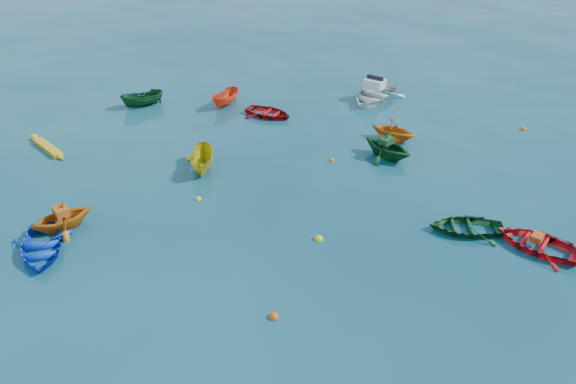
% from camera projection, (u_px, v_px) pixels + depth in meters
% --- Properties ---
extents(ground, '(160.00, 160.00, 0.00)m').
position_uv_depth(ground, '(234.00, 257.00, 22.69)').
color(ground, '#0A3A4C').
rests_on(ground, ground).
extents(dinghy_blue_sw, '(4.17, 4.19, 0.71)m').
position_uv_depth(dinghy_blue_sw, '(42.00, 252.00, 22.99)').
color(dinghy_blue_sw, blue).
rests_on(dinghy_blue_sw, ground).
extents(dinghy_orange_w, '(3.18, 3.34, 1.38)m').
position_uv_depth(dinghy_orange_w, '(64.00, 228.00, 24.48)').
color(dinghy_orange_w, orange).
rests_on(dinghy_orange_w, ground).
extents(sampan_yellow_mid, '(2.36, 3.09, 1.13)m').
position_uv_depth(sampan_yellow_mid, '(204.00, 169.00, 29.16)').
color(sampan_yellow_mid, gold).
rests_on(sampan_yellow_mid, ground).
extents(dinghy_green_e, '(3.76, 3.25, 0.65)m').
position_uv_depth(dinghy_green_e, '(465.00, 231.00, 24.31)').
color(dinghy_green_e, '#0F431C').
rests_on(dinghy_green_e, ground).
extents(dinghy_red_nw, '(3.23, 2.41, 0.64)m').
position_uv_depth(dinghy_red_nw, '(269.00, 116.00, 35.17)').
color(dinghy_red_nw, '#A30D0D').
rests_on(dinghy_red_nw, ground).
extents(sampan_orange_n, '(1.08, 2.76, 1.06)m').
position_uv_depth(sampan_orange_n, '(226.00, 105.00, 36.74)').
color(sampan_orange_n, '#F54017').
rests_on(sampan_orange_n, ground).
extents(dinghy_green_n, '(3.60, 3.37, 1.53)m').
position_uv_depth(dinghy_green_n, '(386.00, 157.00, 30.31)').
color(dinghy_green_n, '#10461E').
rests_on(dinghy_green_n, ground).
extents(dinghy_red_ne, '(3.80, 3.07, 0.70)m').
position_uv_depth(dinghy_red_ne, '(537.00, 248.00, 23.23)').
color(dinghy_red_ne, red).
rests_on(dinghy_red_ne, ground).
extents(dinghy_orange_far, '(2.84, 2.52, 1.38)m').
position_uv_depth(dinghy_orange_far, '(393.00, 140.00, 32.22)').
color(dinghy_orange_far, orange).
rests_on(dinghy_orange_far, ground).
extents(sampan_green_far, '(2.48, 2.88, 1.08)m').
position_uv_depth(sampan_green_far, '(143.00, 106.00, 36.59)').
color(sampan_green_far, '#10471D').
rests_on(sampan_green_far, ground).
extents(kayak_yellow, '(3.43, 1.68, 0.34)m').
position_uv_depth(kayak_yellow, '(48.00, 150.00, 31.09)').
color(kayak_yellow, gold).
rests_on(kayak_yellow, ground).
extents(motorboat_white, '(3.90, 5.02, 1.56)m').
position_uv_depth(motorboat_white, '(374.00, 100.00, 37.58)').
color(motorboat_white, white).
rests_on(motorboat_white, ground).
extents(tarp_orange_a, '(0.90, 0.82, 0.35)m').
position_uv_depth(tarp_orange_a, '(61.00, 211.00, 24.06)').
color(tarp_orange_a, '#CB5714').
rests_on(tarp_orange_a, dinghy_orange_w).
extents(tarp_green_b, '(0.76, 0.86, 0.35)m').
position_uv_depth(tarp_green_b, '(386.00, 141.00, 29.89)').
color(tarp_green_b, '#134D1D').
rests_on(tarp_green_b, dinghy_green_n).
extents(tarp_orange_b, '(0.55, 0.66, 0.28)m').
position_uv_depth(tarp_orange_b, '(537.00, 238.00, 23.04)').
color(tarp_orange_b, '#CB4A14').
rests_on(tarp_orange_b, dinghy_red_ne).
extents(buoy_ye_a, '(0.38, 0.38, 0.38)m').
position_uv_depth(buoy_ye_a, '(319.00, 239.00, 23.75)').
color(buoy_ye_a, yellow).
rests_on(buoy_ye_a, ground).
extents(buoy_or_b, '(0.37, 0.37, 0.37)m').
position_uv_depth(buoy_or_b, '(274.00, 317.00, 19.72)').
color(buoy_or_b, '#D4520B').
rests_on(buoy_or_b, ground).
extents(buoy_ye_b, '(0.33, 0.33, 0.33)m').
position_uv_depth(buoy_ye_b, '(133.00, 105.00, 36.81)').
color(buoy_ye_b, yellow).
rests_on(buoy_ye_b, ground).
extents(buoy_or_c, '(0.32, 0.32, 0.32)m').
position_uv_depth(buoy_or_c, '(331.00, 161.00, 29.96)').
color(buoy_or_c, orange).
rests_on(buoy_or_c, ground).
extents(buoy_ye_c, '(0.31, 0.31, 0.31)m').
position_uv_depth(buoy_ye_c, '(198.00, 199.00, 26.55)').
color(buoy_ye_c, yellow).
rests_on(buoy_ye_c, ground).
extents(buoy_ye_d, '(0.38, 0.38, 0.38)m').
position_uv_depth(buoy_ye_d, '(190.00, 159.00, 30.13)').
color(buoy_ye_d, yellow).
rests_on(buoy_ye_d, ground).
extents(buoy_or_e, '(0.39, 0.39, 0.39)m').
position_uv_depth(buoy_or_e, '(523.00, 130.00, 33.40)').
color(buoy_or_e, orange).
rests_on(buoy_or_e, ground).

